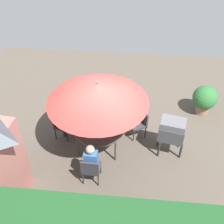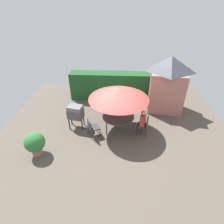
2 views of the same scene
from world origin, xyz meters
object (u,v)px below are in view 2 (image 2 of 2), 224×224
at_px(chair_far_side, 120,106).
at_px(person_in_blue, 120,103).
at_px(garden_shed, 167,84).
at_px(bbq_grill, 75,113).
at_px(chair_near_shed, 144,125).
at_px(potted_plant_by_shed, 35,143).
at_px(person_in_red, 143,120).
at_px(patio_umbrella, 119,93).
at_px(patio_table, 118,117).
at_px(chair_toward_hedge, 92,127).

height_order(chair_far_side, person_in_blue, person_in_blue).
bearing_deg(garden_shed, bbq_grill, -156.99).
height_order(chair_near_shed, potted_plant_by_shed, potted_plant_by_shed).
bearing_deg(chair_far_side, person_in_blue, -91.74).
bearing_deg(person_in_red, person_in_blue, 125.92).
bearing_deg(patio_umbrella, person_in_red, -14.14).
bearing_deg(garden_shed, patio_table, -141.96).
bearing_deg(potted_plant_by_shed, garden_shed, 33.47).
height_order(patio_table, chair_toward_hedge, chair_toward_hedge).
height_order(bbq_grill, person_in_blue, person_in_blue).
distance_m(patio_table, person_in_red, 1.16).
distance_m(patio_table, patio_umbrella, 1.27).
bearing_deg(chair_near_shed, garden_shed, 59.73).
bearing_deg(garden_shed, chair_near_shed, -120.27).
relative_size(garden_shed, person_in_red, 2.42).
bearing_deg(chair_toward_hedge, person_in_blue, 56.32).
distance_m(patio_table, chair_toward_hedge, 1.32).
bearing_deg(chair_far_side, patio_umbrella, -91.74).
relative_size(chair_far_side, person_in_red, 0.71).
relative_size(garden_shed, person_in_blue, 2.42).
relative_size(patio_table, chair_toward_hedge, 1.66).
relative_size(patio_umbrella, bbq_grill, 2.25).
xyz_separation_m(chair_far_side, person_in_red, (1.09, -1.59, 0.26)).
relative_size(bbq_grill, chair_near_shed, 1.33).
bearing_deg(chair_near_shed, chair_far_side, 126.00).
relative_size(chair_near_shed, chair_far_side, 1.00).
xyz_separation_m(potted_plant_by_shed, person_in_red, (4.41, 1.58, 0.20)).
xyz_separation_m(garden_shed, patio_table, (-2.55, -2.00, -0.85)).
xyz_separation_m(bbq_grill, chair_near_shed, (3.26, -0.35, -0.33)).
relative_size(chair_toward_hedge, person_in_blue, 0.71).
height_order(patio_umbrella, bbq_grill, patio_umbrella).
distance_m(garden_shed, patio_umbrella, 3.27).
height_order(patio_umbrella, chair_toward_hedge, patio_umbrella).
bearing_deg(person_in_red, bbq_grill, 174.10).
bearing_deg(bbq_grill, potted_plant_by_shed, -122.98).
relative_size(bbq_grill, chair_toward_hedge, 1.33).
bearing_deg(potted_plant_by_shed, chair_far_side, 43.62).
relative_size(patio_table, chair_near_shed, 1.66).
relative_size(bbq_grill, person_in_red, 0.95).
bearing_deg(chair_near_shed, potted_plant_by_shed, -160.89).
height_order(patio_umbrella, person_in_blue, patio_umbrella).
bearing_deg(garden_shed, person_in_blue, -162.83).
bearing_deg(chair_far_side, person_in_red, -55.63).
bearing_deg(chair_toward_hedge, chair_far_side, 57.47).
bearing_deg(bbq_grill, chair_far_side, 31.15).
bearing_deg(chair_toward_hedge, patio_umbrella, 26.79).
height_order(chair_near_shed, chair_far_side, same).
distance_m(garden_shed, potted_plant_by_shed, 7.07).
distance_m(bbq_grill, person_in_blue, 2.40).
bearing_deg(person_in_red, chair_far_side, 124.37).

